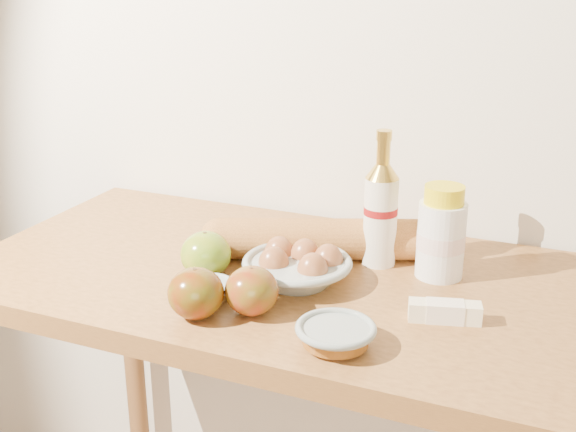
% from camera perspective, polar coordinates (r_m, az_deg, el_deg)
% --- Properties ---
extents(back_wall, '(3.50, 0.02, 2.60)m').
position_cam_1_polar(back_wall, '(1.50, 5.52, 14.57)').
color(back_wall, silver).
rests_on(back_wall, ground).
extents(table, '(1.20, 0.60, 0.90)m').
position_cam_1_polar(table, '(1.35, 0.50, -9.33)').
color(table, '#A56E35').
rests_on(table, ground).
extents(bourbon_bottle, '(0.08, 0.08, 0.25)m').
position_cam_1_polar(bourbon_bottle, '(1.31, 7.33, 0.38)').
color(bourbon_bottle, beige).
rests_on(bourbon_bottle, table).
extents(cream_bottle, '(0.10, 0.10, 0.17)m').
position_cam_1_polar(cream_bottle, '(1.29, 12.02, -1.48)').
color(cream_bottle, white).
rests_on(cream_bottle, table).
extents(egg_bowl, '(0.19, 0.19, 0.07)m').
position_cam_1_polar(egg_bowl, '(1.26, 0.79, -4.03)').
color(egg_bowl, '#919F99').
rests_on(egg_bowl, table).
extents(baguette, '(0.46, 0.24, 0.08)m').
position_cam_1_polar(baguette, '(1.35, 2.86, -1.82)').
color(baguette, '#B97938').
rests_on(baguette, table).
extents(apple_yellowgreen, '(0.12, 0.12, 0.08)m').
position_cam_1_polar(apple_yellowgreen, '(1.28, -6.51, -3.04)').
color(apple_yellowgreen, olive).
rests_on(apple_yellowgreen, table).
extents(apple_redgreen_front, '(0.11, 0.11, 0.08)m').
position_cam_1_polar(apple_redgreen_front, '(1.14, -7.29, -6.07)').
color(apple_redgreen_front, maroon).
rests_on(apple_redgreen_front, table).
extents(apple_redgreen_right, '(0.09, 0.09, 0.08)m').
position_cam_1_polar(apple_redgreen_right, '(1.14, -2.89, -5.92)').
color(apple_redgreen_right, maroon).
rests_on(apple_redgreen_right, table).
extents(sugar_bowl, '(0.11, 0.11, 0.03)m').
position_cam_1_polar(sugar_bowl, '(1.21, -6.33, -5.82)').
color(sugar_bowl, '#98A6A1').
rests_on(sugar_bowl, table).
extents(syrup_bowl, '(0.13, 0.13, 0.03)m').
position_cam_1_polar(syrup_bowl, '(1.06, 3.79, -9.35)').
color(syrup_bowl, gray).
rests_on(syrup_bowl, table).
extents(butter_stick, '(0.12, 0.06, 0.03)m').
position_cam_1_polar(butter_stick, '(1.16, 12.28, -7.40)').
color(butter_stick, beige).
rests_on(butter_stick, table).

